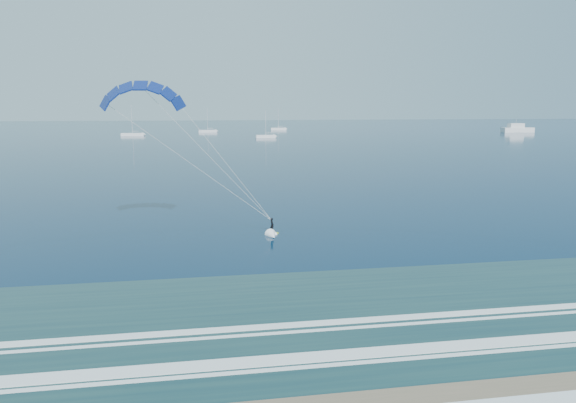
# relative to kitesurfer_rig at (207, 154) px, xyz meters

# --- Properties ---
(kitesurfer_rig) EXTENTS (17.63, 5.16, 15.85)m
(kitesurfer_rig) POSITION_rel_kitesurfer_rig_xyz_m (0.00, 0.00, 0.00)
(kitesurfer_rig) COLOR #ACD118
(kitesurfer_rig) RESTS_ON ground
(motor_yacht) EXTENTS (15.63, 4.17, 6.38)m
(motor_yacht) POSITION_rel_kitesurfer_rig_xyz_m (149.98, 181.90, -6.49)
(motor_yacht) COLOR silver
(motor_yacht) RESTS_ON ground
(sailboat_1) EXTENTS (9.54, 2.40, 12.98)m
(sailboat_1) POSITION_rel_kitesurfer_rig_xyz_m (-30.43, 181.11, -7.50)
(sailboat_1) COLOR silver
(sailboat_1) RESTS_ON ground
(sailboat_2) EXTENTS (8.63, 2.40, 11.65)m
(sailboat_2) POSITION_rel_kitesurfer_rig_xyz_m (1.65, 205.44, -7.51)
(sailboat_2) COLOR silver
(sailboat_2) RESTS_ON ground
(sailboat_3) EXTENTS (7.85, 2.40, 11.01)m
(sailboat_3) POSITION_rel_kitesurfer_rig_xyz_m (24.20, 157.44, -7.51)
(sailboat_3) COLOR silver
(sailboat_3) RESTS_ON ground
(sailboat_4) EXTENTS (8.25, 2.40, 11.28)m
(sailboat_4) POSITION_rel_kitesurfer_rig_xyz_m (38.98, 224.49, -7.51)
(sailboat_4) COLOR silver
(sailboat_4) RESTS_ON ground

